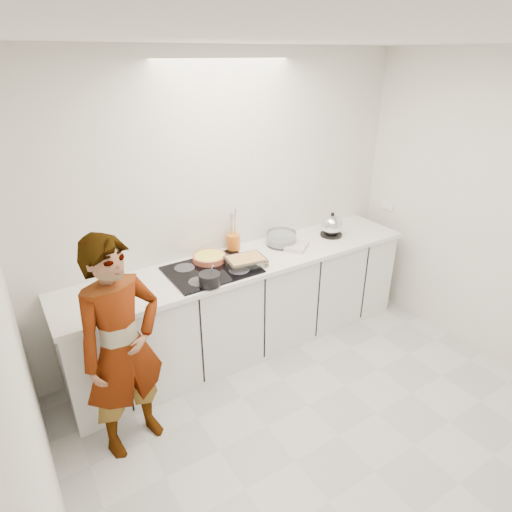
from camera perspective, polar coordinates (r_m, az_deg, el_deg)
floor at (r=3.45m, az=10.94°, el=-22.45°), size 3.60×3.20×0.00m
ceiling at (r=2.34m, az=16.73°, el=26.12°), size 3.60×3.20×0.00m
wall_back at (r=3.82m, az=-3.81°, el=6.55°), size 3.60×0.00×2.60m
wall_left at (r=2.01m, az=-28.27°, el=-16.10°), size 0.00×3.20×2.60m
base_cabinets at (r=3.95m, az=-1.19°, el=-6.70°), size 3.20×0.58×0.87m
countertop at (r=3.72m, az=-1.25°, el=-0.76°), size 3.24×0.64×0.04m
hob at (r=3.55m, az=-5.92°, el=-1.83°), size 0.72×0.54×0.01m
tart_dish at (r=3.69m, az=-6.25°, el=-0.18°), size 0.30×0.30×0.05m
saucepan at (r=3.29m, az=-6.21°, el=-3.09°), size 0.20×0.20×0.16m
baking_dish at (r=3.59m, az=-1.40°, el=-0.63°), size 0.35×0.28×0.06m
mixing_bowl at (r=3.99m, az=3.38°, el=2.28°), size 0.37×0.37×0.13m
tea_towel at (r=3.94m, az=5.45°, el=1.32°), size 0.30×0.29×0.04m
kettle at (r=4.24m, az=10.06°, el=3.97°), size 0.23×0.23×0.24m
utensil_crock at (r=3.87m, az=-3.03°, el=1.83°), size 0.16×0.16×0.15m
cook at (r=2.97m, az=-17.36°, el=-11.70°), size 0.66×0.51×1.60m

